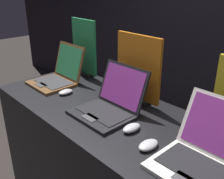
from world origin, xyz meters
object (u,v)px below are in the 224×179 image
laptop_middle (110,103)px  mouse_middle (132,128)px  laptop_front (58,75)px  promo_stand_middle (138,71)px  promo_stand_front (84,49)px  mouse_back (148,145)px  mouse_front (66,92)px  laptop_back (208,155)px

laptop_middle → mouse_middle: laptop_middle is taller
laptop_front → promo_stand_middle: size_ratio=0.82×
promo_stand_front → mouse_back: (1.02, -0.41, -0.20)m
laptop_middle → mouse_middle: 0.24m
laptop_middle → promo_stand_middle: (-0.00, 0.24, 0.15)m
mouse_front → promo_stand_front: bearing=122.6°
mouse_middle → promo_stand_middle: promo_stand_middle is taller
laptop_front → promo_stand_middle: 0.68m
laptop_front → laptop_middle: bearing=-3.7°
laptop_front → mouse_front: laptop_front is taller
mouse_front → mouse_back: mouse_back is taller
laptop_front → promo_stand_middle: (0.63, 0.20, 0.14)m
mouse_front → mouse_middle: (0.65, -0.01, 0.00)m
laptop_middle → laptop_back: size_ratio=0.94×
laptop_back → mouse_back: 0.27m
laptop_back → mouse_back: size_ratio=3.29×
laptop_front → laptop_middle: laptop_front is taller
mouse_front → laptop_back: laptop_back is taller
promo_stand_front → mouse_back: 1.12m
promo_stand_front → promo_stand_middle: bearing=-5.1°
mouse_middle → mouse_back: bearing=-18.3°
promo_stand_front → promo_stand_middle: 0.63m
laptop_middle → mouse_middle: bearing=-12.9°
laptop_middle → mouse_back: bearing=-15.1°
laptop_middle → mouse_front: bearing=-174.5°
laptop_front → laptop_back: 1.29m
promo_stand_front → promo_stand_middle: size_ratio=1.05×
promo_stand_front → laptop_front: bearing=-90.0°
laptop_front → promo_stand_front: promo_stand_front is taller
laptop_middle → laptop_back: (0.65, -0.03, 0.00)m
mouse_middle → promo_stand_middle: (-0.23, 0.30, 0.19)m
mouse_front → mouse_middle: 0.65m
laptop_back → laptop_front: bearing=176.8°
laptop_back → mouse_back: laptop_back is taller
laptop_front → promo_stand_front: 0.30m
laptop_middle → mouse_back: 0.41m
promo_stand_front → mouse_middle: size_ratio=3.99×
mouse_middle → laptop_back: laptop_back is taller
promo_stand_front → laptop_back: (1.28, -0.33, -0.16)m
promo_stand_front → laptop_back: 1.33m
laptop_middle → promo_stand_middle: promo_stand_middle is taller
laptop_front → promo_stand_middle: promo_stand_middle is taller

